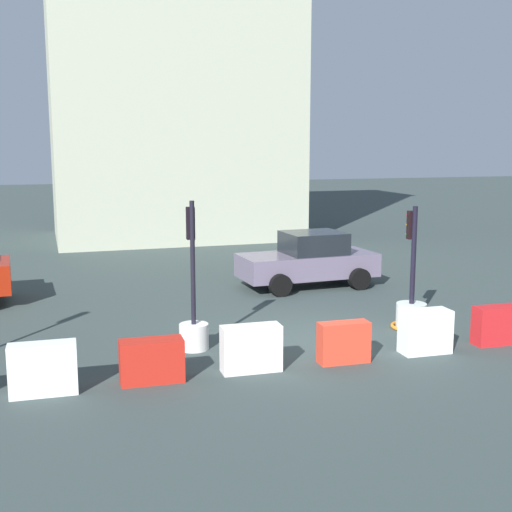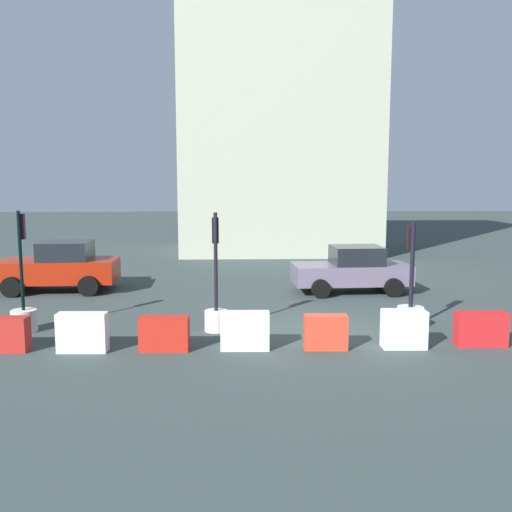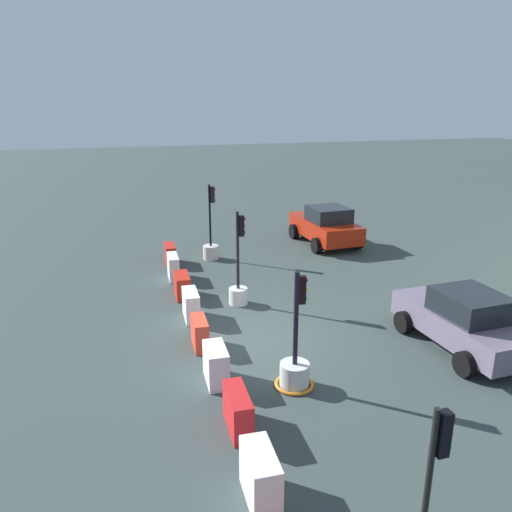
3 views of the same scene
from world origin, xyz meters
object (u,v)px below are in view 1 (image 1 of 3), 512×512
(construction_barrier_3, at_px, (251,348))
(construction_barrier_4, at_px, (344,342))
(construction_barrier_2, at_px, (152,361))
(construction_barrier_6, at_px, (500,325))
(car_grey_saloon, at_px, (309,260))
(traffic_light_1, at_px, (194,320))
(construction_barrier_5, at_px, (425,332))
(construction_barrier_1, at_px, (43,369))
(traffic_light_2, at_px, (411,309))

(construction_barrier_3, distance_m, construction_barrier_4, 1.83)
(construction_barrier_2, height_order, construction_barrier_6, construction_barrier_6)
(construction_barrier_4, height_order, car_grey_saloon, car_grey_saloon)
(traffic_light_1, bearing_deg, construction_barrier_3, -66.60)
(construction_barrier_5, bearing_deg, construction_barrier_2, 179.97)
(construction_barrier_1, bearing_deg, traffic_light_2, 12.40)
(construction_barrier_2, bearing_deg, construction_barrier_1, -177.91)
(traffic_light_1, relative_size, construction_barrier_4, 3.04)
(construction_barrier_4, relative_size, car_grey_saloon, 0.25)
(traffic_light_1, height_order, construction_barrier_2, traffic_light_1)
(construction_barrier_1, bearing_deg, traffic_light_1, 30.32)
(car_grey_saloon, bearing_deg, traffic_light_2, -84.01)
(car_grey_saloon, bearing_deg, construction_barrier_3, -120.11)
(construction_barrier_1, distance_m, construction_barrier_4, 5.47)
(traffic_light_1, relative_size, traffic_light_2, 1.09)
(construction_barrier_4, distance_m, construction_barrier_5, 1.81)
(car_grey_saloon, bearing_deg, construction_barrier_5, -91.45)
(traffic_light_2, xyz_separation_m, construction_barrier_3, (-4.32, -1.68, -0.00))
(traffic_light_1, distance_m, construction_barrier_2, 2.00)
(construction_barrier_1, xyz_separation_m, construction_barrier_5, (7.28, 0.06, -0.01))
(construction_barrier_1, bearing_deg, construction_barrier_2, 2.09)
(construction_barrier_1, bearing_deg, construction_barrier_6, 0.77)
(traffic_light_2, relative_size, construction_barrier_4, 2.79)
(traffic_light_2, bearing_deg, construction_barrier_4, -144.98)
(construction_barrier_2, bearing_deg, construction_barrier_5, -0.03)
(construction_barrier_6, bearing_deg, traffic_light_1, 165.57)
(construction_barrier_5, bearing_deg, car_grey_saloon, 88.55)
(traffic_light_2, distance_m, construction_barrier_2, 6.37)
(traffic_light_1, bearing_deg, traffic_light_2, 0.45)
(traffic_light_2, relative_size, construction_barrier_3, 2.50)
(construction_barrier_1, bearing_deg, construction_barrier_4, 0.06)
(construction_barrier_1, relative_size, construction_barrier_2, 0.99)
(traffic_light_1, height_order, construction_barrier_6, traffic_light_1)
(construction_barrier_3, xyz_separation_m, construction_barrier_5, (3.64, -0.00, 0.00))
(construction_barrier_4, bearing_deg, construction_barrier_1, -179.94)
(construction_barrier_4, relative_size, construction_barrier_5, 0.99)
(construction_barrier_1, distance_m, construction_barrier_3, 3.64)
(construction_barrier_2, height_order, car_grey_saloon, car_grey_saloon)
(construction_barrier_6, bearing_deg, construction_barrier_1, -179.23)
(construction_barrier_2, distance_m, construction_barrier_6, 7.29)
(traffic_light_2, height_order, construction_barrier_2, traffic_light_2)
(construction_barrier_4, bearing_deg, traffic_light_2, 35.02)
(traffic_light_1, relative_size, construction_barrier_3, 2.73)
(construction_barrier_5, xyz_separation_m, construction_barrier_6, (1.82, 0.06, -0.03))
(traffic_light_1, xyz_separation_m, construction_barrier_1, (-2.93, -1.71, -0.16))
(construction_barrier_4, bearing_deg, traffic_light_1, 146.15)
(construction_barrier_2, xyz_separation_m, construction_barrier_5, (5.46, -0.00, 0.05))
(construction_barrier_3, relative_size, construction_barrier_6, 0.95)
(traffic_light_1, xyz_separation_m, construction_barrier_3, (0.71, -1.64, -0.18))
(traffic_light_1, height_order, car_grey_saloon, traffic_light_1)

